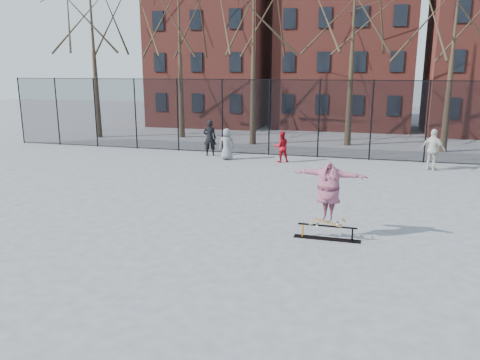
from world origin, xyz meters
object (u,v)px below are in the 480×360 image
(bystander_white, at_px, (433,150))
(bystander_red, at_px, (281,147))
(skater, at_px, (329,193))
(bystander_black, at_px, (210,138))
(skateboard, at_px, (327,223))
(bystander_grey, at_px, (227,144))
(skate_rail, at_px, (327,234))

(bystander_white, bearing_deg, bystander_red, 30.05)
(skater, bearing_deg, bystander_black, 128.15)
(skateboard, relative_size, bystander_red, 0.55)
(skateboard, relative_size, skater, 0.43)
(bystander_grey, relative_size, bystander_red, 1.05)
(bystander_black, distance_m, bystander_white, 10.98)
(skater, distance_m, bystander_black, 13.20)
(skate_rail, xyz_separation_m, bystander_white, (3.74, 10.29, 0.78))
(bystander_black, height_order, bystander_white, bystander_black)
(skateboard, height_order, bystander_grey, bystander_grey)
(skate_rail, bearing_deg, bystander_red, 107.30)
(bystander_grey, bearing_deg, bystander_white, 161.86)
(skate_rail, height_order, bystander_white, bystander_white)
(bystander_white, bearing_deg, bystander_black, 26.42)
(bystander_black, bearing_deg, skate_rail, 107.34)
(skate_rail, xyz_separation_m, bystander_black, (-7.21, 11.06, 0.79))
(skate_rail, height_order, skateboard, skateboard)
(skateboard, bearing_deg, skate_rail, 0.00)
(bystander_grey, bearing_deg, bystander_red, 164.25)
(skater, xyz_separation_m, bystander_red, (-3.21, 10.34, -0.53))
(skate_rail, height_order, skater, skater)
(skateboard, xyz_separation_m, bystander_red, (-3.21, 10.34, 0.32))
(skateboard, relative_size, bystander_grey, 0.53)
(skateboard, xyz_separation_m, bystander_white, (3.75, 10.29, 0.49))
(skate_rail, relative_size, bystander_white, 0.95)
(bystander_black, bearing_deg, bystander_red, 153.96)
(bystander_grey, bearing_deg, skateboard, 101.75)
(bystander_red, xyz_separation_m, bystander_white, (6.97, -0.05, 0.17))
(skater, height_order, bystander_red, skater)
(skateboard, xyz_separation_m, bystander_black, (-7.20, 11.06, 0.50))
(skateboard, xyz_separation_m, bystander_grey, (-5.99, 10.19, 0.36))
(bystander_grey, height_order, bystander_white, bystander_white)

